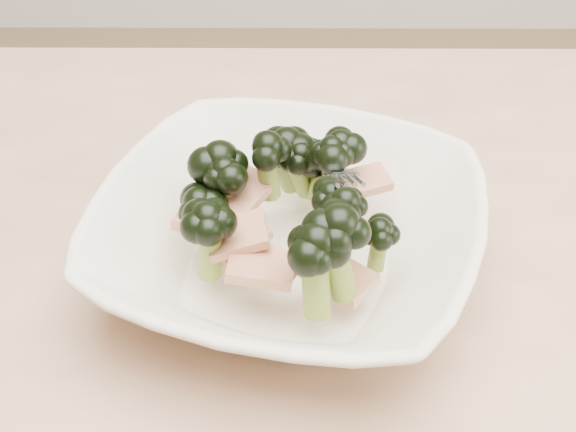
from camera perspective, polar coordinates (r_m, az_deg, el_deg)
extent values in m
cube|color=tan|center=(0.52, 10.70, -10.85)|extent=(1.20, 0.80, 0.04)
imported|color=#EEE2C9|center=(0.53, 0.00, -1.62)|extent=(0.31, 0.31, 0.06)
cylinder|color=olive|center=(0.54, -1.41, 2.90)|extent=(0.02, 0.02, 0.04)
ellipsoid|color=black|center=(0.53, -1.45, 4.99)|extent=(0.04, 0.04, 0.03)
cylinder|color=olive|center=(0.55, 3.65, 2.95)|extent=(0.03, 0.02, 0.04)
ellipsoid|color=black|center=(0.54, 3.76, 5.16)|extent=(0.03, 0.03, 0.03)
cylinder|color=olive|center=(0.54, 3.06, 2.85)|extent=(0.02, 0.02, 0.04)
ellipsoid|color=black|center=(0.53, 3.14, 4.78)|extent=(0.03, 0.03, 0.02)
cylinder|color=olive|center=(0.49, 4.00, -1.28)|extent=(0.02, 0.02, 0.04)
ellipsoid|color=black|center=(0.47, 4.13, 1.01)|extent=(0.03, 0.03, 0.02)
cylinder|color=olive|center=(0.52, 6.41, -2.49)|extent=(0.01, 0.02, 0.03)
ellipsoid|color=black|center=(0.50, 6.55, -0.99)|extent=(0.03, 0.03, 0.02)
cylinder|color=olive|center=(0.57, 0.90, 2.91)|extent=(0.02, 0.02, 0.04)
ellipsoid|color=black|center=(0.56, 0.92, 4.84)|extent=(0.03, 0.03, 0.02)
cylinder|color=olive|center=(0.55, -4.71, 1.77)|extent=(0.03, 0.02, 0.04)
ellipsoid|color=black|center=(0.53, -4.87, 4.10)|extent=(0.04, 0.04, 0.03)
cylinder|color=olive|center=(0.54, -4.42, 1.35)|extent=(0.02, 0.02, 0.04)
ellipsoid|color=black|center=(0.52, -4.54, 3.28)|extent=(0.03, 0.03, 0.03)
cylinder|color=olive|center=(0.50, -5.56, -2.49)|extent=(0.02, 0.02, 0.04)
ellipsoid|color=black|center=(0.48, -5.75, -0.11)|extent=(0.04, 0.04, 0.03)
cylinder|color=olive|center=(0.57, -0.08, 3.23)|extent=(0.02, 0.02, 0.04)
ellipsoid|color=black|center=(0.56, -0.09, 5.12)|extent=(0.04, 0.04, 0.03)
cylinder|color=olive|center=(0.56, 0.89, 2.70)|extent=(0.02, 0.02, 0.04)
ellipsoid|color=black|center=(0.55, 0.91, 4.42)|extent=(0.03, 0.03, 0.02)
cylinder|color=olive|center=(0.56, -4.24, 1.65)|extent=(0.02, 0.01, 0.03)
ellipsoid|color=black|center=(0.55, -4.33, 3.19)|extent=(0.03, 0.03, 0.02)
cylinder|color=olive|center=(0.47, 1.99, -4.66)|extent=(0.02, 0.02, 0.05)
ellipsoid|color=black|center=(0.45, 2.07, -1.88)|extent=(0.04, 0.04, 0.03)
cylinder|color=olive|center=(0.50, 3.02, -0.16)|extent=(0.01, 0.02, 0.03)
ellipsoid|color=black|center=(0.48, 3.10, 1.58)|extent=(0.03, 0.03, 0.02)
cylinder|color=olive|center=(0.54, -6.25, -0.62)|extent=(0.02, 0.02, 0.03)
ellipsoid|color=black|center=(0.52, -6.39, 0.98)|extent=(0.04, 0.04, 0.03)
cylinder|color=olive|center=(0.57, 1.64, 2.78)|extent=(0.02, 0.02, 0.03)
ellipsoid|color=black|center=(0.56, 1.68, 4.49)|extent=(0.04, 0.04, 0.03)
cylinder|color=olive|center=(0.56, 2.26, 2.80)|extent=(0.02, 0.02, 0.04)
ellipsoid|color=black|center=(0.54, 2.31, 4.61)|extent=(0.03, 0.03, 0.02)
cylinder|color=olive|center=(0.48, 3.50, -3.48)|extent=(0.03, 0.02, 0.05)
ellipsoid|color=black|center=(0.46, 3.65, -0.57)|extent=(0.04, 0.04, 0.03)
cube|color=maroon|center=(0.52, -4.10, -1.01)|extent=(0.06, 0.06, 0.02)
cube|color=maroon|center=(0.50, -1.94, -3.19)|extent=(0.06, 0.05, 0.02)
cube|color=maroon|center=(0.51, 3.57, -4.22)|extent=(0.05, 0.05, 0.01)
cube|color=maroon|center=(0.49, -1.94, -3.70)|extent=(0.04, 0.03, 0.01)
cube|color=maroon|center=(0.54, -3.68, 1.54)|extent=(0.06, 0.06, 0.02)
cube|color=maroon|center=(0.55, 4.84, 2.32)|extent=(0.05, 0.04, 0.01)
cube|color=maroon|center=(0.53, -5.17, -0.48)|extent=(0.06, 0.04, 0.02)
cube|color=maroon|center=(0.50, -3.59, -1.36)|extent=(0.04, 0.04, 0.02)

